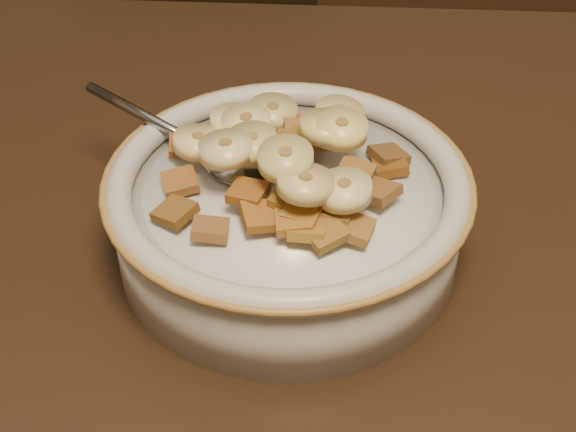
# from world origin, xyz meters

# --- Properties ---
(table) EXTENTS (1.42, 0.93, 0.04)m
(table) POSITION_xyz_m (0.00, 0.00, 0.73)
(table) COLOR black
(table) RESTS_ON floor
(chair) EXTENTS (0.47, 0.47, 0.99)m
(chair) POSITION_xyz_m (-0.11, 0.82, 0.49)
(chair) COLOR black
(chair) RESTS_ON floor
(cereal_bowl) EXTENTS (0.21, 0.21, 0.05)m
(cereal_bowl) POSITION_xyz_m (0.13, 0.09, 0.78)
(cereal_bowl) COLOR beige
(cereal_bowl) RESTS_ON table
(milk) EXTENTS (0.17, 0.17, 0.00)m
(milk) POSITION_xyz_m (0.13, 0.09, 0.80)
(milk) COLOR silver
(milk) RESTS_ON cereal_bowl
(spoon) EXTENTS (0.06, 0.06, 0.01)m
(spoon) POSITION_xyz_m (0.10, 0.11, 0.80)
(spoon) COLOR gray
(spoon) RESTS_ON cereal_bowl
(cereal_square_0) EXTENTS (0.03, 0.03, 0.01)m
(cereal_square_0) POSITION_xyz_m (0.13, 0.06, 0.82)
(cereal_square_0) COLOR brown
(cereal_square_0) RESTS_ON milk
(cereal_square_1) EXTENTS (0.03, 0.03, 0.01)m
(cereal_square_1) POSITION_xyz_m (0.15, 0.04, 0.81)
(cereal_square_1) COLOR brown
(cereal_square_1) RESTS_ON milk
(cereal_square_2) EXTENTS (0.03, 0.03, 0.01)m
(cereal_square_2) POSITION_xyz_m (0.08, 0.12, 0.81)
(cereal_square_2) COLOR olive
(cereal_square_2) RESTS_ON milk
(cereal_square_3) EXTENTS (0.03, 0.03, 0.01)m
(cereal_square_3) POSITION_xyz_m (0.08, 0.11, 0.81)
(cereal_square_3) COLOR #935E23
(cereal_square_3) RESTS_ON milk
(cereal_square_4) EXTENTS (0.03, 0.03, 0.01)m
(cereal_square_4) POSITION_xyz_m (0.17, 0.09, 0.82)
(cereal_square_4) COLOR #9C612C
(cereal_square_4) RESTS_ON milk
(cereal_square_5) EXTENTS (0.02, 0.02, 0.01)m
(cereal_square_5) POSITION_xyz_m (0.16, 0.06, 0.81)
(cereal_square_5) COLOR olive
(cereal_square_5) RESTS_ON milk
(cereal_square_6) EXTENTS (0.02, 0.02, 0.01)m
(cereal_square_6) POSITION_xyz_m (0.13, 0.12, 0.82)
(cereal_square_6) COLOR brown
(cereal_square_6) RESTS_ON milk
(cereal_square_7) EXTENTS (0.03, 0.03, 0.01)m
(cereal_square_7) POSITION_xyz_m (0.12, 0.16, 0.81)
(cereal_square_7) COLOR brown
(cereal_square_7) RESTS_ON milk
(cereal_square_8) EXTENTS (0.02, 0.02, 0.01)m
(cereal_square_8) POSITION_xyz_m (0.09, 0.05, 0.81)
(cereal_square_8) COLOR brown
(cereal_square_8) RESTS_ON milk
(cereal_square_9) EXTENTS (0.02, 0.02, 0.01)m
(cereal_square_9) POSITION_xyz_m (0.13, 0.13, 0.82)
(cereal_square_9) COLOR brown
(cereal_square_9) RESTS_ON milk
(cereal_square_10) EXTENTS (0.03, 0.03, 0.01)m
(cereal_square_10) POSITION_xyz_m (0.13, 0.11, 0.82)
(cereal_square_10) COLOR brown
(cereal_square_10) RESTS_ON milk
(cereal_square_11) EXTENTS (0.03, 0.03, 0.01)m
(cereal_square_11) POSITION_xyz_m (0.14, 0.06, 0.82)
(cereal_square_11) COLOR brown
(cereal_square_11) RESTS_ON milk
(cereal_square_12) EXTENTS (0.02, 0.02, 0.01)m
(cereal_square_12) POSITION_xyz_m (0.06, 0.12, 0.81)
(cereal_square_12) COLOR brown
(cereal_square_12) RESTS_ON milk
(cereal_square_13) EXTENTS (0.02, 0.02, 0.01)m
(cereal_square_13) POSITION_xyz_m (0.12, 0.16, 0.81)
(cereal_square_13) COLOR #925722
(cereal_square_13) RESTS_ON milk
(cereal_square_14) EXTENTS (0.03, 0.03, 0.01)m
(cereal_square_14) POSITION_xyz_m (0.14, 0.15, 0.81)
(cereal_square_14) COLOR brown
(cereal_square_14) RESTS_ON milk
(cereal_square_15) EXTENTS (0.02, 0.02, 0.01)m
(cereal_square_15) POSITION_xyz_m (0.10, 0.13, 0.81)
(cereal_square_15) COLOR #93671B
(cereal_square_15) RESTS_ON milk
(cereal_square_16) EXTENTS (0.03, 0.03, 0.01)m
(cereal_square_16) POSITION_xyz_m (0.07, 0.06, 0.81)
(cereal_square_16) COLOR brown
(cereal_square_16) RESTS_ON milk
(cereal_square_17) EXTENTS (0.03, 0.03, 0.01)m
(cereal_square_17) POSITION_xyz_m (0.07, 0.09, 0.81)
(cereal_square_17) COLOR #985725
(cereal_square_17) RESTS_ON milk
(cereal_square_18) EXTENTS (0.02, 0.02, 0.01)m
(cereal_square_18) POSITION_xyz_m (0.14, 0.04, 0.81)
(cereal_square_18) COLOR olive
(cereal_square_18) RESTS_ON milk
(cereal_square_19) EXTENTS (0.02, 0.02, 0.01)m
(cereal_square_19) POSITION_xyz_m (0.11, 0.10, 0.82)
(cereal_square_19) COLOR brown
(cereal_square_19) RESTS_ON milk
(cereal_square_20) EXTENTS (0.03, 0.03, 0.01)m
(cereal_square_20) POSITION_xyz_m (0.19, 0.12, 0.81)
(cereal_square_20) COLOR brown
(cereal_square_20) RESTS_ON milk
(cereal_square_21) EXTENTS (0.03, 0.03, 0.01)m
(cereal_square_21) POSITION_xyz_m (0.18, 0.08, 0.81)
(cereal_square_21) COLOR brown
(cereal_square_21) RESTS_ON milk
(cereal_square_22) EXTENTS (0.02, 0.02, 0.01)m
(cereal_square_22) POSITION_xyz_m (0.14, 0.05, 0.81)
(cereal_square_22) COLOR olive
(cereal_square_22) RESTS_ON milk
(cereal_square_23) EXTENTS (0.02, 0.02, 0.01)m
(cereal_square_23) POSITION_xyz_m (0.11, 0.07, 0.82)
(cereal_square_23) COLOR brown
(cereal_square_23) RESTS_ON milk
(cereal_square_24) EXTENTS (0.03, 0.02, 0.01)m
(cereal_square_24) POSITION_xyz_m (0.17, 0.05, 0.81)
(cereal_square_24) COLOR olive
(cereal_square_24) RESTS_ON milk
(cereal_square_25) EXTENTS (0.02, 0.02, 0.01)m
(cereal_square_25) POSITION_xyz_m (0.12, 0.14, 0.81)
(cereal_square_25) COLOR brown
(cereal_square_25) RESTS_ON milk
(cereal_square_26) EXTENTS (0.02, 0.02, 0.01)m
(cereal_square_26) POSITION_xyz_m (0.15, 0.13, 0.81)
(cereal_square_26) COLOR brown
(cereal_square_26) RESTS_ON milk
(cereal_square_27) EXTENTS (0.03, 0.03, 0.01)m
(cereal_square_27) POSITION_xyz_m (0.14, 0.06, 0.82)
(cereal_square_27) COLOR olive
(cereal_square_27) RESTS_ON milk
(cereal_square_28) EXTENTS (0.02, 0.02, 0.01)m
(cereal_square_28) POSITION_xyz_m (0.19, 0.11, 0.81)
(cereal_square_28) COLOR brown
(cereal_square_28) RESTS_ON milk
(cereal_square_29) EXTENTS (0.03, 0.03, 0.01)m
(cereal_square_29) POSITION_xyz_m (0.12, 0.05, 0.81)
(cereal_square_29) COLOR #95571B
(cereal_square_29) RESTS_ON milk
(banana_slice_0) EXTENTS (0.04, 0.04, 0.01)m
(banana_slice_0) POSITION_xyz_m (0.09, 0.13, 0.82)
(banana_slice_0) COLOR #F2E891
(banana_slice_0) RESTS_ON milk
(banana_slice_1) EXTENTS (0.03, 0.03, 0.01)m
(banana_slice_1) POSITION_xyz_m (0.16, 0.06, 0.83)
(banana_slice_1) COLOR #F6E29F
(banana_slice_1) RESTS_ON milk
(banana_slice_2) EXTENTS (0.04, 0.04, 0.01)m
(banana_slice_2) POSITION_xyz_m (0.14, 0.06, 0.83)
(banana_slice_2) COLOR #E8C986
(banana_slice_2) RESTS_ON milk
(banana_slice_3) EXTENTS (0.04, 0.04, 0.02)m
(banana_slice_3) POSITION_xyz_m (0.11, 0.10, 0.83)
(banana_slice_3) COLOR tan
(banana_slice_3) RESTS_ON milk
(banana_slice_4) EXTENTS (0.04, 0.04, 0.02)m
(banana_slice_4) POSITION_xyz_m (0.16, 0.14, 0.82)
(banana_slice_4) COLOR #D3BF87
(banana_slice_4) RESTS_ON milk
(banana_slice_5) EXTENTS (0.04, 0.04, 0.01)m
(banana_slice_5) POSITION_xyz_m (0.09, 0.09, 0.83)
(banana_slice_5) COLOR #FFF39F
(banana_slice_5) RESTS_ON milk
(banana_slice_6) EXTENTS (0.04, 0.04, 0.01)m
(banana_slice_6) POSITION_xyz_m (0.07, 0.11, 0.82)
(banana_slice_6) COLOR #F7DA8E
(banana_slice_6) RESTS_ON milk
(banana_slice_7) EXTENTS (0.04, 0.04, 0.01)m
(banana_slice_7) POSITION_xyz_m (0.15, 0.12, 0.83)
(banana_slice_7) COLOR #E2D276
(banana_slice_7) RESTS_ON milk
(banana_slice_8) EXTENTS (0.04, 0.04, 0.01)m
(banana_slice_8) POSITION_xyz_m (0.16, 0.11, 0.83)
(banana_slice_8) COLOR #E9D070
(banana_slice_8) RESTS_ON milk
(banana_slice_9) EXTENTS (0.03, 0.04, 0.01)m
(banana_slice_9) POSITION_xyz_m (0.10, 0.13, 0.82)
(banana_slice_9) COLOR #FAE695
(banana_slice_9) RESTS_ON milk
(banana_slice_10) EXTENTS (0.04, 0.04, 0.01)m
(banana_slice_10) POSITION_xyz_m (0.16, 0.12, 0.83)
(banana_slice_10) COLOR #E8D781
(banana_slice_10) RESTS_ON milk
(banana_slice_11) EXTENTS (0.04, 0.04, 0.02)m
(banana_slice_11) POSITION_xyz_m (0.13, 0.07, 0.84)
(banana_slice_11) COLOR #D0C67B
(banana_slice_11) RESTS_ON milk
(banana_slice_12) EXTENTS (0.03, 0.03, 0.01)m
(banana_slice_12) POSITION_xyz_m (0.12, 0.15, 0.82)
(banana_slice_12) COLOR #CFBC69
(banana_slice_12) RESTS_ON milk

